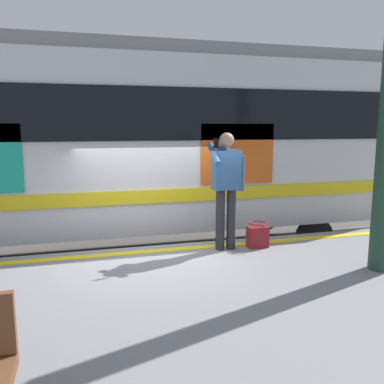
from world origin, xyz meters
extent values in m
plane|color=#4C4742|center=(0.00, 0.00, 0.00)|extent=(24.12, 24.12, 0.00)
cube|color=gray|center=(0.00, 2.48, 0.48)|extent=(13.16, 4.97, 0.95)
cube|color=yellow|center=(0.00, 0.30, 0.96)|extent=(12.90, 0.16, 0.01)
cube|color=slate|center=(0.00, -1.32, 0.08)|extent=(17.11, 0.08, 0.16)
cube|color=slate|center=(0.00, -2.76, 0.08)|extent=(17.11, 0.08, 0.16)
cube|color=silver|center=(0.57, -2.04, 2.52)|extent=(12.30, 2.88, 3.13)
cube|color=gray|center=(0.57, -2.04, 4.20)|extent=(12.06, 2.65, 0.24)
cube|color=black|center=(0.57, -0.58, 3.06)|extent=(11.69, 0.03, 0.90)
cube|color=yellow|center=(0.57, -0.58, 1.65)|extent=(11.69, 0.03, 0.24)
cube|color=#D85919|center=(-1.59, -0.58, 2.36)|extent=(1.39, 0.02, 1.08)
cylinder|color=black|center=(-3.43, -0.88, 0.58)|extent=(0.84, 0.12, 0.84)
cylinder|color=black|center=(-3.43, -3.19, 0.58)|extent=(0.84, 0.12, 0.84)
cylinder|color=#262628|center=(-1.07, 0.49, 1.43)|extent=(0.14, 0.14, 0.95)
cylinder|color=#262628|center=(-0.89, 0.49, 1.43)|extent=(0.14, 0.14, 0.95)
cube|color=#2D517F|center=(-0.98, 0.49, 2.20)|extent=(0.40, 0.24, 0.60)
sphere|color=#2D517F|center=(-0.98, 0.33, 2.48)|extent=(0.20, 0.20, 0.20)
sphere|color=tan|center=(-0.98, 0.49, 2.65)|extent=(0.22, 0.22, 0.22)
cylinder|color=#2D517F|center=(-1.23, 0.49, 2.14)|extent=(0.09, 0.09, 0.54)
cylinder|color=#2D517F|center=(-0.75, 0.57, 2.45)|extent=(0.09, 0.42, 0.33)
cube|color=black|center=(-0.75, 0.67, 2.61)|extent=(0.07, 0.02, 0.15)
cube|color=maroon|center=(-1.51, 0.53, 1.12)|extent=(0.32, 0.19, 0.33)
torus|color=maroon|center=(-1.51, 0.53, 1.35)|extent=(0.29, 0.29, 0.02)
camera|label=1|loc=(1.15, 6.23, 2.86)|focal=37.78mm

